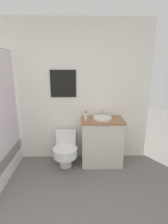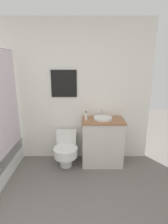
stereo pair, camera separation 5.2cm
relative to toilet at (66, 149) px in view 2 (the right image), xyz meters
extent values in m
cube|color=white|center=(-0.23, 0.31, 0.95)|extent=(3.48, 0.05, 2.50)
cube|color=black|center=(-0.03, 0.27, 1.12)|extent=(0.45, 0.02, 0.47)
cube|color=silver|center=(-0.03, 0.27, 1.12)|extent=(0.42, 0.01, 0.44)
cylinder|color=white|center=(0.00, -0.04, -0.20)|extent=(0.22, 0.22, 0.21)
cylinder|color=white|center=(0.00, -0.09, -0.02)|extent=(0.41, 0.41, 0.14)
cylinder|color=white|center=(0.00, -0.09, 0.06)|extent=(0.42, 0.42, 0.02)
cube|color=white|center=(0.00, 0.15, 0.11)|extent=(0.35, 0.17, 0.32)
cube|color=white|center=(0.00, 0.15, 0.28)|extent=(0.37, 0.17, 0.02)
cube|color=beige|center=(0.64, 0.04, 0.10)|extent=(0.70, 0.42, 0.80)
cube|color=#9E6642|center=(0.64, 0.04, 0.52)|extent=(0.73, 0.45, 0.03)
cylinder|color=white|center=(0.64, 0.06, 0.55)|extent=(0.32, 0.32, 0.04)
cylinder|color=silver|center=(0.64, 0.25, 0.60)|extent=(0.02, 0.02, 0.13)
cylinder|color=silver|center=(0.35, 0.02, 0.59)|extent=(0.05, 0.05, 0.13)
cylinder|color=black|center=(0.35, 0.02, 0.67)|extent=(0.02, 0.02, 0.02)
camera|label=1|loc=(0.27, -2.81, 1.45)|focal=28.00mm
camera|label=2|loc=(0.32, -2.81, 1.45)|focal=28.00mm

